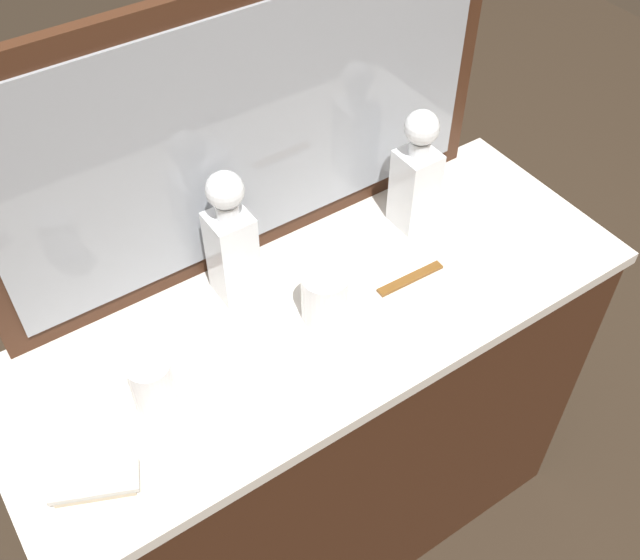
{
  "coord_description": "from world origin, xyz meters",
  "views": [
    {
      "loc": [
        -0.52,
        -0.77,
        1.95
      ],
      "look_at": [
        0.0,
        0.0,
        0.97
      ],
      "focal_mm": 42.13,
      "sensor_mm": 36.0,
      "label": 1
    }
  ],
  "objects_px": {
    "crystal_decanter_center": "(232,247)",
    "crystal_tumbler_center": "(325,298)",
    "tortoiseshell_comb": "(410,279)",
    "crystal_decanter_far_left": "(416,181)",
    "silver_brush_left": "(95,484)",
    "crystal_tumbler_right": "(152,384)"
  },
  "relations": [
    {
      "from": "crystal_decanter_center",
      "to": "silver_brush_left",
      "type": "relative_size",
      "value": 1.93
    },
    {
      "from": "crystal_decanter_far_left",
      "to": "silver_brush_left",
      "type": "distance_m",
      "value": 0.82
    },
    {
      "from": "crystal_decanter_far_left",
      "to": "crystal_decanter_center",
      "type": "bearing_deg",
      "value": 175.14
    },
    {
      "from": "crystal_decanter_far_left",
      "to": "tortoiseshell_comb",
      "type": "xyz_separation_m",
      "value": [
        -0.11,
        -0.13,
        -0.1
      ]
    },
    {
      "from": "crystal_decanter_far_left",
      "to": "tortoiseshell_comb",
      "type": "height_order",
      "value": "crystal_decanter_far_left"
    },
    {
      "from": "tortoiseshell_comb",
      "to": "crystal_decanter_far_left",
      "type": "bearing_deg",
      "value": 50.78
    },
    {
      "from": "crystal_tumbler_center",
      "to": "tortoiseshell_comb",
      "type": "relative_size",
      "value": 0.7
    },
    {
      "from": "crystal_decanter_far_left",
      "to": "crystal_decanter_center",
      "type": "distance_m",
      "value": 0.4
    },
    {
      "from": "crystal_tumbler_center",
      "to": "silver_brush_left",
      "type": "distance_m",
      "value": 0.5
    },
    {
      "from": "crystal_decanter_center",
      "to": "tortoiseshell_comb",
      "type": "distance_m",
      "value": 0.35
    },
    {
      "from": "crystal_tumbler_center",
      "to": "tortoiseshell_comb",
      "type": "distance_m",
      "value": 0.19
    },
    {
      "from": "silver_brush_left",
      "to": "tortoiseshell_comb",
      "type": "distance_m",
      "value": 0.68
    },
    {
      "from": "crystal_tumbler_center",
      "to": "crystal_decanter_far_left",
      "type": "bearing_deg",
      "value": 21.01
    },
    {
      "from": "crystal_decanter_far_left",
      "to": "crystal_tumbler_right",
      "type": "bearing_deg",
      "value": -170.09
    },
    {
      "from": "crystal_decanter_center",
      "to": "silver_brush_left",
      "type": "bearing_deg",
      "value": -147.86
    },
    {
      "from": "crystal_decanter_far_left",
      "to": "crystal_tumbler_center",
      "type": "bearing_deg",
      "value": -158.99
    },
    {
      "from": "silver_brush_left",
      "to": "crystal_decanter_far_left",
      "type": "bearing_deg",
      "value": 14.81
    },
    {
      "from": "crystal_decanter_center",
      "to": "tortoiseshell_comb",
      "type": "bearing_deg",
      "value": -29.64
    },
    {
      "from": "crystal_decanter_center",
      "to": "crystal_tumbler_center",
      "type": "relative_size",
      "value": 2.72
    },
    {
      "from": "crystal_decanter_far_left",
      "to": "crystal_tumbler_right",
      "type": "height_order",
      "value": "crystal_decanter_far_left"
    },
    {
      "from": "silver_brush_left",
      "to": "crystal_tumbler_right",
      "type": "bearing_deg",
      "value": 33.11
    },
    {
      "from": "crystal_decanter_center",
      "to": "silver_brush_left",
      "type": "distance_m",
      "value": 0.47
    }
  ]
}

